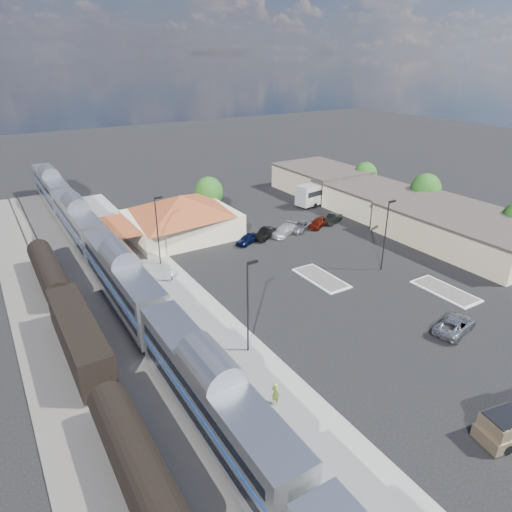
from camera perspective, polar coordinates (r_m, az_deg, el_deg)
ground at (r=51.93m, az=6.08°, el=-4.74°), size 280.00×280.00×0.00m
railbed at (r=50.74m, az=-19.22°, el=-6.74°), size 16.00×100.00×0.12m
platform at (r=51.16m, az=-8.90°, el=-5.27°), size 5.50×92.00×0.18m
passenger_train at (r=50.10m, az=-16.39°, el=-3.09°), size 3.00×104.00×5.55m
freight_cars at (r=43.53m, az=-21.19°, el=-9.63°), size 2.80×46.00×4.00m
station_depot at (r=67.81m, az=-9.37°, el=4.99°), size 18.35×12.24×6.20m
buildings_east at (r=78.66m, az=16.20°, el=6.35°), size 14.40×51.40×4.80m
traffic_island_south at (r=55.51m, az=8.13°, el=-2.74°), size 3.30×7.50×0.21m
traffic_island_north at (r=56.37m, az=22.59°, el=-4.05°), size 3.30×7.50×0.21m
lamp_plat_s at (r=39.58m, az=-0.93°, el=-5.54°), size 1.08×0.25×9.00m
lamp_plat_n at (r=57.92m, az=-12.18°, el=3.75°), size 1.08×0.25×9.00m
lamp_lot at (r=57.39m, az=15.98°, el=3.16°), size 1.08×0.25×9.00m
tree_east_b at (r=81.20m, az=20.45°, el=7.77°), size 4.94×4.94×6.96m
tree_east_c at (r=90.24m, az=13.50°, el=9.83°), size 4.41×4.41×6.21m
tree_depot at (r=75.70m, az=-5.91°, el=7.90°), size 4.71×4.71×6.63m
suv at (r=48.76m, az=23.61°, el=-7.86°), size 5.88×3.72×1.51m
coach_bus at (r=83.90m, az=8.54°, el=8.12°), size 12.56×4.52×3.95m
person_a at (r=36.39m, az=2.46°, el=-16.78°), size 0.62×0.77×1.84m
person_b at (r=54.67m, az=-10.65°, el=-2.28°), size 0.91×1.01×1.70m
parked_car_a at (r=64.89m, az=-1.08°, el=2.14°), size 4.43×3.15×1.40m
parked_car_b at (r=66.67m, az=1.15°, el=2.81°), size 4.83×3.52×1.52m
parked_car_c at (r=68.12m, az=3.56°, el=3.23°), size 5.58×4.17×1.50m
parked_car_d at (r=70.17m, az=5.56°, el=3.71°), size 5.21×4.28×1.32m
parked_car_e at (r=71.80m, az=7.76°, el=4.16°), size 4.73×3.57×1.50m
parked_car_f at (r=74.00m, az=9.55°, el=4.62°), size 4.57×3.03×1.42m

